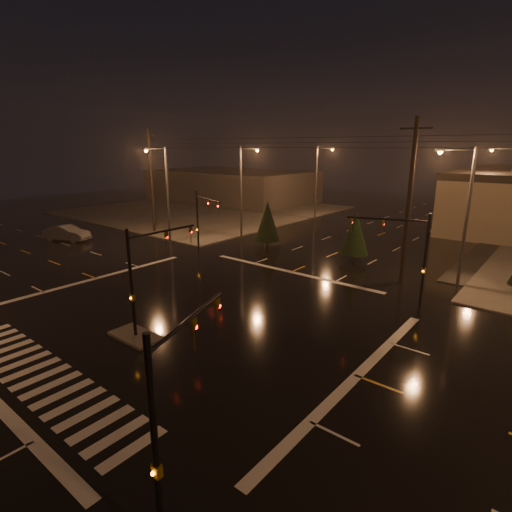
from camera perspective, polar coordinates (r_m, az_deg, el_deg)
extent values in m
plane|color=black|center=(25.22, -9.24, -8.17)|extent=(140.00, 140.00, 0.00)
cube|color=#44423D|center=(66.30, -7.42, 6.62)|extent=(36.00, 36.00, 0.12)
cube|color=#44423D|center=(23.00, -16.79, -10.87)|extent=(3.00, 1.60, 0.15)
cube|color=beige|center=(21.05, -28.38, -14.97)|extent=(15.00, 2.60, 0.01)
cube|color=beige|center=(33.05, 5.04, -2.28)|extent=(16.00, 0.50, 0.01)
cube|color=#413A39|center=(77.96, -3.63, 10.04)|extent=(30.00, 18.00, 5.60)
cylinder|color=black|center=(21.90, -17.37, -3.97)|extent=(0.18, 0.18, 6.00)
cylinder|color=black|center=(22.50, -13.15, 3.46)|extent=(0.12, 4.50, 0.12)
imported|color=#594707|center=(23.78, -9.31, 4.16)|extent=(0.16, 0.20, 1.00)
cube|color=#594707|center=(22.13, -17.23, -5.68)|extent=(0.25, 0.18, 0.35)
cylinder|color=black|center=(27.55, 22.98, -0.57)|extent=(0.18, 0.18, 6.00)
cylinder|color=black|center=(26.93, 18.23, 5.00)|extent=(4.74, 1.82, 0.12)
imported|color=#594707|center=(27.05, 13.44, 5.29)|extent=(0.24, 0.22, 1.00)
cube|color=#594707|center=(27.74, 22.83, -1.97)|extent=(0.25, 0.18, 0.35)
cylinder|color=black|center=(38.63, -8.34, 4.78)|extent=(0.18, 0.18, 6.00)
cylinder|color=black|center=(35.98, -6.92, 8.09)|extent=(4.74, 1.82, 0.12)
imported|color=#594707|center=(33.96, -5.34, 7.62)|extent=(0.24, 0.22, 1.00)
cube|color=#594707|center=(38.76, -8.30, 3.76)|extent=(0.25, 0.18, 0.35)
cylinder|color=black|center=(10.93, -14.23, -24.90)|extent=(0.18, 0.18, 6.00)
cylinder|color=black|center=(11.05, -9.42, -8.80)|extent=(1.48, 3.80, 0.12)
imported|color=#594707|center=(12.55, -5.53, -5.89)|extent=(0.22, 0.24, 1.00)
cube|color=#594707|center=(11.39, -13.97, -27.60)|extent=(0.25, 0.18, 0.35)
cylinder|color=#38383A|center=(44.35, -2.16, 8.89)|extent=(0.24, 0.24, 10.00)
cylinder|color=#38383A|center=(43.29, -0.98, 15.11)|extent=(2.40, 0.14, 0.14)
cube|color=#38383A|center=(42.60, 0.20, 15.04)|extent=(0.70, 0.30, 0.18)
sphere|color=orange|center=(42.60, 0.20, 14.87)|extent=(0.32, 0.32, 0.32)
cylinder|color=#38383A|center=(57.33, 8.56, 10.20)|extent=(0.24, 0.24, 10.00)
cylinder|color=#38383A|center=(56.51, 9.85, 14.95)|extent=(2.40, 0.14, 0.14)
cube|color=#38383A|center=(55.98, 10.86, 14.85)|extent=(0.70, 0.30, 0.18)
sphere|color=orange|center=(55.98, 10.85, 14.72)|extent=(0.32, 0.32, 0.32)
cylinder|color=#38383A|center=(32.18, 27.86, 4.67)|extent=(0.24, 0.24, 10.00)
cylinder|color=#38383A|center=(32.04, 26.81, 13.44)|extent=(2.40, 0.14, 0.14)
cube|color=#38383A|center=(32.30, 24.86, 13.57)|extent=(0.70, 0.30, 0.18)
sphere|color=orange|center=(32.30, 24.83, 13.35)|extent=(0.32, 0.32, 0.32)
cylinder|color=#38383A|center=(51.82, 32.43, 7.47)|extent=(0.24, 0.24, 10.00)
cylinder|color=#38383A|center=(51.73, 31.87, 12.92)|extent=(2.40, 0.14, 0.14)
cube|color=#38383A|center=(51.89, 30.64, 13.03)|extent=(0.70, 0.30, 0.18)
sphere|color=orange|center=(51.89, 30.62, 12.89)|extent=(0.32, 0.32, 0.32)
cylinder|color=#38383A|center=(43.11, -12.50, 8.36)|extent=(0.24, 0.24, 10.00)
cylinder|color=#38383A|center=(42.08, -14.20, 14.66)|extent=(0.14, 2.40, 0.14)
cube|color=#38383A|center=(41.42, -15.44, 14.50)|extent=(0.30, 0.70, 0.18)
sphere|color=orange|center=(41.42, -15.43, 14.32)|extent=(0.32, 0.32, 0.32)
cylinder|color=black|center=(49.26, -14.74, 10.22)|extent=(0.32, 0.32, 12.00)
cube|color=black|center=(49.12, -15.16, 16.27)|extent=(2.20, 0.12, 0.12)
cylinder|color=black|center=(30.98, 20.98, 6.96)|extent=(0.32, 0.32, 12.00)
cube|color=black|center=(30.75, 21.94, 16.57)|extent=(2.20, 0.12, 0.12)
cylinder|color=black|center=(41.04, 1.63, 1.77)|extent=(0.18, 0.18, 0.70)
cone|color=black|center=(40.55, 1.66, 5.01)|extent=(2.57, 2.57, 4.02)
cylinder|color=black|center=(36.87, 13.74, -0.24)|extent=(0.18, 0.18, 0.70)
cone|color=black|center=(36.33, 13.97, 3.28)|extent=(2.52, 2.52, 3.93)
imported|color=slate|center=(48.50, -25.44, 3.00)|extent=(5.46, 3.68, 1.70)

